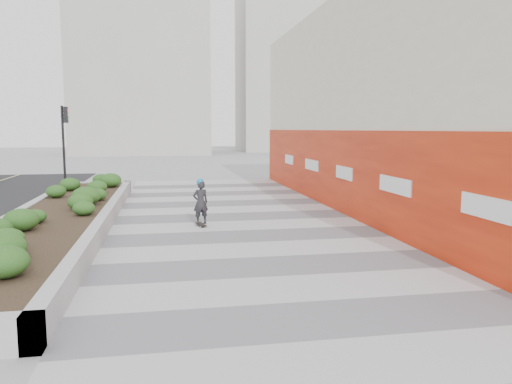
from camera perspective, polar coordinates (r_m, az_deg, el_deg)
ground at (r=9.60m, az=4.20°, el=-11.31°), size 160.00×160.00×0.00m
walkway at (r=12.41m, az=0.71°, el=-6.98°), size 8.00×36.00×0.01m
building at (r=20.08m, az=17.48°, el=9.53°), size 6.04×24.08×8.00m
planter at (r=16.34m, az=-21.47°, el=-2.55°), size 3.00×18.00×0.90m
traffic_signal_near at (r=26.77m, az=-21.04°, el=6.12°), size 0.33×0.28×4.20m
distant_bldg_north_l at (r=64.24m, az=-13.01°, el=13.24°), size 16.00×12.00×20.00m
distant_bldg_north_r at (r=71.51m, az=3.90°, el=14.38°), size 14.00×10.00×24.00m
manhole_cover at (r=12.51m, az=2.97°, el=-6.88°), size 0.44×0.44×0.01m
skateboarder at (r=15.74m, az=-6.36°, el=-1.16°), size 0.57×0.75×1.52m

